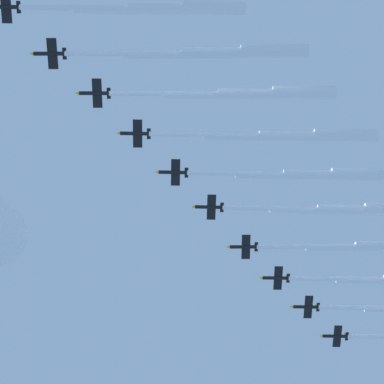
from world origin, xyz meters
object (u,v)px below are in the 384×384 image
(jet_lead, at_px, (161,9))
(jet_starboard_mid, at_px, (313,174))
(jet_starboard_inner, at_px, (252,93))
(jet_port_inner, at_px, (218,52))
(jet_port_mid, at_px, (293,135))
(jet_port_outer, at_px, (346,209))

(jet_lead, distance_m, jet_starboard_mid, 67.08)
(jet_starboard_inner, distance_m, jet_starboard_mid, 32.22)
(jet_lead, xyz_separation_m, jet_starboard_mid, (-63.55, -21.33, 2.62))
(jet_port_inner, height_order, jet_port_mid, jet_port_mid)
(jet_port_inner, bearing_deg, jet_port_outer, -158.57)
(jet_port_mid, bearing_deg, jet_starboard_mid, -148.26)
(jet_starboard_inner, xyz_separation_m, jet_port_mid, (-17.51, -5.04, 0.21))
(jet_port_inner, bearing_deg, jet_starboard_inner, -157.33)
(jet_lead, xyz_separation_m, jet_port_inner, (-18.95, -2.53, -0.18))
(jet_starboard_mid, bearing_deg, jet_starboard_inner, 22.95)
(jet_port_outer, bearing_deg, jet_port_mid, 23.91)
(jet_starboard_mid, xyz_separation_m, jet_port_outer, (-16.31, -5.10, 0.81))
(jet_starboard_mid, bearing_deg, jet_port_inner, 22.86)
(jet_port_mid, height_order, jet_port_outer, jet_port_outer)
(jet_port_inner, relative_size, jet_starboard_inner, 1.02)
(jet_port_mid, relative_size, jet_starboard_mid, 1.09)
(jet_starboard_mid, bearing_deg, jet_port_outer, -162.63)
(jet_port_inner, height_order, jet_starboard_mid, jet_starboard_mid)
(jet_starboard_inner, xyz_separation_m, jet_starboard_mid, (-29.67, -12.57, -0.17))
(jet_lead, xyz_separation_m, jet_starboard_inner, (-33.88, -8.77, 2.80))
(jet_port_mid, xyz_separation_m, jet_starboard_mid, (-12.16, -7.52, -0.38))
(jet_port_inner, relative_size, jet_starboard_mid, 1.06)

